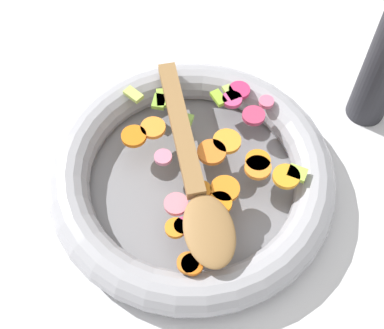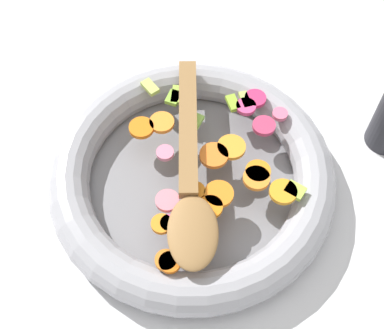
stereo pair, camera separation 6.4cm
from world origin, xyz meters
The scene contains 4 objects.
ground_plane centered at (0.00, 0.00, 0.00)m, with size 4.00×4.00×0.00m, color silver.
skillet centered at (0.00, 0.00, 0.02)m, with size 0.35×0.35×0.05m.
chopped_vegetables centered at (-0.03, 0.00, 0.05)m, with size 0.21×0.27×0.01m.
wooden_spoon centered at (0.00, 0.03, 0.06)m, with size 0.06×0.29×0.01m.
Camera 1 is at (0.10, 0.32, 0.59)m, focal length 50.00 mm.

